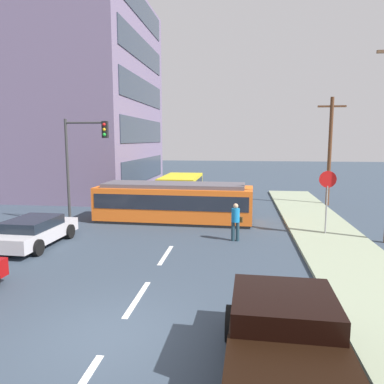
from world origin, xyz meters
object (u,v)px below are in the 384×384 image
Objects in this scene: parked_sedan_mid at (34,231)px; utility_pole_mid at (330,149)px; pedestrian_crossing at (236,220)px; streetcar_tram at (174,202)px; city_bus at (181,187)px; pickup_truck_parked at (285,347)px; traffic_light_mast at (82,152)px; stop_sign at (327,189)px.

utility_pole_mid is at bearing 38.96° from parked_sedan_mid.
utility_pole_mid is at bearing 58.35° from pedestrian_crossing.
streetcar_tram is 1.61× the size of city_bus.
streetcar_tram is 1.67× the size of pickup_truck_parked.
parked_sedan_mid is at bearing -167.59° from pedestrian_crossing.
pedestrian_crossing is 0.33× the size of pickup_truck_parked.
traffic_light_mast is at bearing -151.45° from utility_pole_mid.
stop_sign is (3.08, 11.07, 1.40)m from pickup_truck_parked.
traffic_light_mast reaches higher than pickup_truck_parked.
pickup_truck_parked is 1.75× the size of stop_sign.
streetcar_tram is 1.97× the size of parked_sedan_mid.
pickup_truck_parked is at bearing -104.43° from utility_pole_mid.
pickup_truck_parked is (1.01, -9.75, -0.15)m from pedestrian_crossing.
streetcar_tram is 2.94× the size of stop_sign.
streetcar_tram is at bearing 163.41° from stop_sign.
utility_pole_mid is (1.94, 8.46, 1.56)m from stop_sign.
utility_pole_mid is at bearing 77.07° from stop_sign.
streetcar_tram is 5.41m from traffic_light_mast.
traffic_light_mast is at bearing 126.58° from pickup_truck_parked.
streetcar_tram is 4.89m from pedestrian_crossing.
traffic_light_mast reaches higher than city_bus.
utility_pole_mid is at bearing -1.09° from city_bus.
traffic_light_mast is at bearing 164.27° from pedestrian_crossing.
pedestrian_crossing is 8.54m from parked_sedan_mid.
utility_pole_mid is (6.03, 9.79, 2.81)m from pedestrian_crossing.
pedestrian_crossing is at bearing 95.89° from pickup_truck_parked.
utility_pole_mid reaches higher than parked_sedan_mid.
utility_pole_mid reaches higher than pickup_truck_parked.
utility_pole_mid is (10.05, -0.19, 2.70)m from city_bus.
pedestrian_crossing is at bearing -68.07° from city_bus.
city_bus is at bearing 111.93° from pedestrian_crossing.
city_bus is at bearing 63.56° from traffic_light_mast.
stop_sign reaches higher than city_bus.
parked_sedan_mid is 18.74m from utility_pole_mid.
city_bus is 1.82× the size of stop_sign.
utility_pole_mid reaches higher than streetcar_tram.
stop_sign reaches higher than parked_sedan_mid.
parked_sedan_mid is 12.92m from stop_sign.
utility_pole_mid is (13.91, 7.57, -0.00)m from traffic_light_mast.
stop_sign is at bearing -46.89° from city_bus.
pickup_truck_parked is at bearing -105.56° from stop_sign.
pedestrian_crossing is 4.47m from stop_sign.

